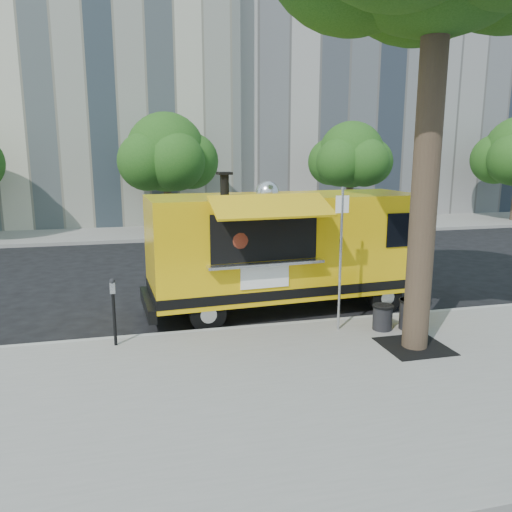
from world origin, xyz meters
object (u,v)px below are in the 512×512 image
(far_tree_c, at_px, (351,155))
(parking_meter, at_px, (113,304))
(trash_bin_left, at_px, (411,313))
(trash_bin_right, at_px, (383,316))
(food_truck, at_px, (285,247))
(far_tree_b, at_px, (166,153))
(sign_post, at_px, (341,251))

(far_tree_c, distance_m, parking_meter, 17.82)
(far_tree_c, height_order, trash_bin_left, far_tree_c)
(trash_bin_left, relative_size, trash_bin_right, 1.20)
(trash_bin_right, bearing_deg, food_truck, 124.07)
(far_tree_b, xyz_separation_m, sign_post, (2.55, -14.25, -1.98))
(sign_post, height_order, parking_meter, sign_post)
(parking_meter, xyz_separation_m, trash_bin_left, (6.06, -0.53, -0.49))
(food_truck, distance_m, trash_bin_left, 3.32)
(far_tree_c, height_order, sign_post, far_tree_c)
(far_tree_c, xyz_separation_m, sign_post, (-6.45, -13.95, -1.87))
(food_truck, bearing_deg, sign_post, -77.24)
(far_tree_b, xyz_separation_m, trash_bin_left, (4.06, -14.58, -3.34))
(parking_meter, distance_m, trash_bin_left, 6.10)
(far_tree_b, xyz_separation_m, food_truck, (1.96, -12.26, -2.25))
(parking_meter, xyz_separation_m, food_truck, (3.96, 1.79, 0.60))
(far_tree_c, xyz_separation_m, parking_meter, (-11.00, -13.75, -2.74))
(parking_meter, height_order, food_truck, food_truck)
(trash_bin_left, bearing_deg, parking_meter, 175.03)
(far_tree_b, xyz_separation_m, far_tree_c, (9.00, -0.30, -0.12))
(sign_post, relative_size, trash_bin_right, 5.65)
(sign_post, bearing_deg, far_tree_b, 100.15)
(trash_bin_left, bearing_deg, far_tree_b, 105.57)
(far_tree_b, xyz_separation_m, parking_meter, (-2.00, -14.05, -2.85))
(parking_meter, height_order, trash_bin_right, parking_meter)
(food_truck, distance_m, trash_bin_right, 2.91)
(sign_post, distance_m, parking_meter, 4.64)
(far_tree_b, height_order, food_truck, far_tree_b)
(parking_meter, bearing_deg, far_tree_b, 81.90)
(far_tree_c, bearing_deg, far_tree_b, 178.09)
(sign_post, relative_size, parking_meter, 2.25)
(trash_bin_left, height_order, trash_bin_right, trash_bin_left)
(parking_meter, xyz_separation_m, trash_bin_right, (5.45, -0.42, -0.55))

